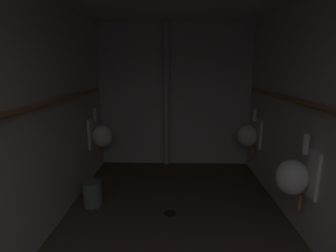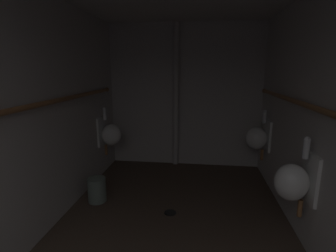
# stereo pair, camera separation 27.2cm
# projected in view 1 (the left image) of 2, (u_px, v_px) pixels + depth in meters

# --- Properties ---
(floor) EXTENTS (2.63, 4.19, 0.08)m
(floor) POSITION_uv_depth(u_px,v_px,m) (175.00, 241.00, 2.53)
(floor) COLOR #47382D
(floor) RESTS_ON ground
(wall_left) EXTENTS (0.06, 4.19, 2.36)m
(wall_left) POSITION_uv_depth(u_px,v_px,m) (33.00, 120.00, 2.29)
(wall_left) COLOR beige
(wall_left) RESTS_ON ground
(wall_right) EXTENTS (0.06, 4.19, 2.36)m
(wall_right) POSITION_uv_depth(u_px,v_px,m) (323.00, 121.00, 2.23)
(wall_right) COLOR beige
(wall_right) RESTS_ON ground
(wall_back) EXTENTS (2.63, 0.06, 2.36)m
(wall_back) POSITION_uv_depth(u_px,v_px,m) (175.00, 96.00, 4.28)
(wall_back) COLOR beige
(wall_back) RESTS_ON ground
(urinal_left_mid) EXTENTS (0.32, 0.30, 0.76)m
(urinal_left_mid) POSITION_uv_depth(u_px,v_px,m) (101.00, 135.00, 3.82)
(urinal_left_mid) COLOR white
(urinal_right_mid) EXTENTS (0.32, 0.30, 0.76)m
(urinal_right_mid) POSITION_uv_depth(u_px,v_px,m) (294.00, 176.00, 2.38)
(urinal_right_mid) COLOR white
(urinal_right_far) EXTENTS (0.32, 0.30, 0.76)m
(urinal_right_far) POSITION_uv_depth(u_px,v_px,m) (249.00, 135.00, 3.84)
(urinal_right_far) COLOR white
(supply_pipe_left) EXTENTS (0.06, 3.39, 0.06)m
(supply_pipe_left) POSITION_uv_depth(u_px,v_px,m) (40.00, 105.00, 2.25)
(supply_pipe_left) COLOR #936038
(supply_pipe_right) EXTENTS (0.06, 3.50, 0.06)m
(supply_pipe_right) POSITION_uv_depth(u_px,v_px,m) (314.00, 106.00, 2.21)
(supply_pipe_right) COLOR #936038
(standpipe_back_wall) EXTENTS (0.10, 0.10, 2.31)m
(standpipe_back_wall) POSITION_uv_depth(u_px,v_px,m) (166.00, 97.00, 4.17)
(standpipe_back_wall) COLOR beige
(standpipe_back_wall) RESTS_ON ground
(floor_drain) EXTENTS (0.14, 0.14, 0.01)m
(floor_drain) POSITION_uv_depth(u_px,v_px,m) (170.00, 213.00, 2.94)
(floor_drain) COLOR black
(floor_drain) RESTS_ON ground
(waste_bin) EXTENTS (0.23, 0.23, 0.31)m
(waste_bin) POSITION_uv_depth(u_px,v_px,m) (93.00, 194.00, 3.09)
(waste_bin) COLOR slate
(waste_bin) RESTS_ON ground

